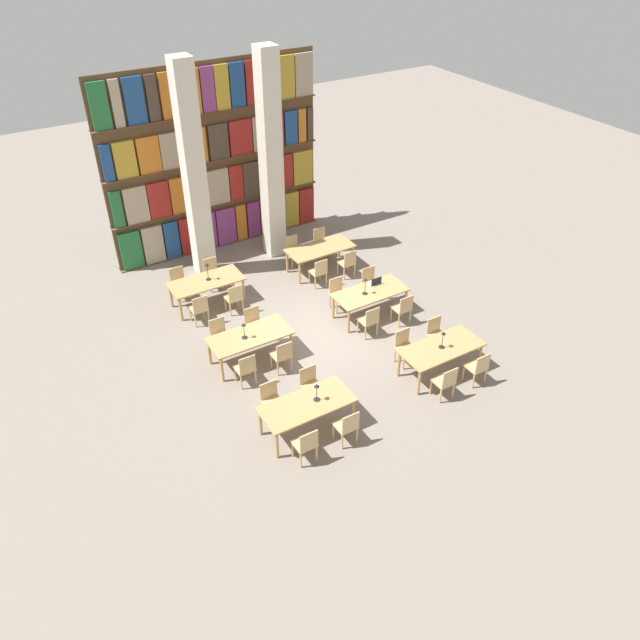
{
  "coord_description": "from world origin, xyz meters",
  "views": [
    {
      "loc": [
        -6.33,
        -10.85,
        9.52
      ],
      "look_at": [
        0.0,
        -0.28,
        0.67
      ],
      "focal_mm": 35.0,
      "sensor_mm": 36.0,
      "label": 1
    }
  ],
  "objects_px": {
    "chair_9": "(220,335)",
    "reading_table_5": "(320,250)",
    "chair_5": "(404,346)",
    "reading_table_4": "(206,283)",
    "chair_6": "(478,367)",
    "chair_22": "(348,263)",
    "chair_2": "(347,426)",
    "reading_table_1": "(441,350)",
    "chair_19": "(212,272)",
    "chair_20": "(319,271)",
    "chair_18": "(234,297)",
    "chair_15": "(370,282)",
    "chair_16": "(199,308)",
    "chair_11": "(254,323)",
    "reading_table_0": "(307,406)",
    "desk_lamp_1": "(443,337)",
    "chair_8": "(246,368)",
    "chair_1": "(271,400)",
    "laptop": "(375,282)",
    "reading_table_3": "(370,294)",
    "chair_7": "(436,333)",
    "chair_23": "(321,241)",
    "chair_0": "(306,444)",
    "desk_lamp_0": "(317,389)",
    "chair_13": "(338,293)",
    "chair_10": "(282,355)",
    "desk_lamp_2": "(244,328)",
    "desk_lamp_3": "(365,283)",
    "chair_21": "(294,249)",
    "chair_14": "(403,308)",
    "chair_17": "(179,282)",
    "pillar_left": "(194,175)",
    "reading_table_2": "(250,338)",
    "chair_12": "(369,320)",
    "desk_lamp_4": "(207,269)"
  },
  "relations": [
    {
      "from": "pillar_left",
      "to": "reading_table_0",
      "type": "relative_size",
      "value": 3.08
    },
    {
      "from": "chair_9",
      "to": "chair_23",
      "type": "bearing_deg",
      "value": -148.65
    },
    {
      "from": "chair_5",
      "to": "chair_19",
      "type": "bearing_deg",
      "value": -64.55
    },
    {
      "from": "desk_lamp_2",
      "to": "reading_table_1",
      "type": "bearing_deg",
      "value": -35.27
    },
    {
      "from": "chair_13",
      "to": "reading_table_3",
      "type": "bearing_deg",
      "value": 125.36
    },
    {
      "from": "reading_table_3",
      "to": "chair_19",
      "type": "height_order",
      "value": "chair_19"
    },
    {
      "from": "chair_1",
      "to": "chair_6",
      "type": "height_order",
      "value": "same"
    },
    {
      "from": "chair_9",
      "to": "chair_13",
      "type": "relative_size",
      "value": 1.0
    },
    {
      "from": "reading_table_1",
      "to": "chair_8",
      "type": "height_order",
      "value": "chair_8"
    },
    {
      "from": "reading_table_0",
      "to": "chair_23",
      "type": "relative_size",
      "value": 2.25
    },
    {
      "from": "pillar_left",
      "to": "reading_table_2",
      "type": "relative_size",
      "value": 3.08
    },
    {
      "from": "chair_5",
      "to": "chair_8",
      "type": "relative_size",
      "value": 1.0
    },
    {
      "from": "chair_19",
      "to": "chair_9",
      "type": "bearing_deg",
      "value": 70.5
    },
    {
      "from": "desk_lamp_4",
      "to": "chair_22",
      "type": "relative_size",
      "value": 0.57
    },
    {
      "from": "chair_19",
      "to": "chair_23",
      "type": "relative_size",
      "value": 1.0
    },
    {
      "from": "reading_table_1",
      "to": "reading_table_3",
      "type": "height_order",
      "value": "same"
    },
    {
      "from": "chair_2",
      "to": "reading_table_1",
      "type": "xyz_separation_m",
      "value": [
        3.05,
        0.77,
        0.19
      ]
    },
    {
      "from": "chair_16",
      "to": "chair_11",
      "type": "bearing_deg",
      "value": -54.58
    },
    {
      "from": "chair_2",
      "to": "reading_table_4",
      "type": "relative_size",
      "value": 0.44
    },
    {
      "from": "chair_14",
      "to": "chair_17",
      "type": "height_order",
      "value": "same"
    },
    {
      "from": "chair_2",
      "to": "desk_lamp_1",
      "type": "xyz_separation_m",
      "value": [
        3.04,
        0.76,
        0.57
      ]
    },
    {
      "from": "chair_19",
      "to": "chair_20",
      "type": "distance_m",
      "value": 2.98
    },
    {
      "from": "chair_9",
      "to": "reading_table_5",
      "type": "xyz_separation_m",
      "value": [
        4.04,
        2.02,
        0.19
      ]
    },
    {
      "from": "chair_5",
      "to": "reading_table_4",
      "type": "height_order",
      "value": "chair_5"
    },
    {
      "from": "chair_9",
      "to": "chair_18",
      "type": "height_order",
      "value": "same"
    },
    {
      "from": "chair_8",
      "to": "chair_16",
      "type": "xyz_separation_m",
      "value": [
        0.0,
        2.77,
        0.0
      ]
    },
    {
      "from": "chair_5",
      "to": "chair_8",
      "type": "height_order",
      "value": "same"
    },
    {
      "from": "chair_10",
      "to": "chair_19",
      "type": "distance_m",
      "value": 4.23
    },
    {
      "from": "reading_table_3",
      "to": "chair_21",
      "type": "xyz_separation_m",
      "value": [
        -0.4,
        3.39,
        -0.19
      ]
    },
    {
      "from": "chair_0",
      "to": "chair_12",
      "type": "xyz_separation_m",
      "value": [
        3.42,
        2.78,
        0.0
      ]
    },
    {
      "from": "laptop",
      "to": "chair_21",
      "type": "relative_size",
      "value": 0.37
    },
    {
      "from": "reading_table_0",
      "to": "desk_lamp_1",
      "type": "bearing_deg",
      "value": 0.37
    },
    {
      "from": "chair_0",
      "to": "desk_lamp_3",
      "type": "xyz_separation_m",
      "value": [
        3.75,
        3.5,
        0.6
      ]
    },
    {
      "from": "chair_7",
      "to": "chair_11",
      "type": "height_order",
      "value": "same"
    },
    {
      "from": "chair_0",
      "to": "chair_23",
      "type": "bearing_deg",
      "value": 56.92
    },
    {
      "from": "chair_6",
      "to": "chair_7",
      "type": "relative_size",
      "value": 1.0
    },
    {
      "from": "desk_lamp_3",
      "to": "chair_18",
      "type": "xyz_separation_m",
      "value": [
        -2.8,
        1.96,
        -0.6
      ]
    },
    {
      "from": "chair_6",
      "to": "chair_22",
      "type": "distance_m",
      "value": 5.41
    },
    {
      "from": "chair_9",
      "to": "reading_table_0",
      "type": "bearing_deg",
      "value": 97.76
    },
    {
      "from": "chair_6",
      "to": "chair_16",
      "type": "xyz_separation_m",
      "value": [
        -4.51,
        5.42,
        0.0
      ]
    },
    {
      "from": "chair_10",
      "to": "chair_11",
      "type": "relative_size",
      "value": 1.0
    },
    {
      "from": "chair_2",
      "to": "chair_7",
      "type": "relative_size",
      "value": 1.0
    },
    {
      "from": "desk_lamp_2",
      "to": "desk_lamp_4",
      "type": "distance_m",
      "value": 2.83
    },
    {
      "from": "chair_18",
      "to": "chair_15",
      "type": "bearing_deg",
      "value": -19.01
    },
    {
      "from": "chair_23",
      "to": "reading_table_0",
      "type": "bearing_deg",
      "value": 56.71
    },
    {
      "from": "chair_13",
      "to": "laptop",
      "type": "xyz_separation_m",
      "value": [
        0.83,
        -0.48,
        0.31
      ]
    },
    {
      "from": "chair_0",
      "to": "desk_lamp_0",
      "type": "height_order",
      "value": "desk_lamp_0"
    },
    {
      "from": "chair_9",
      "to": "desk_lamp_2",
      "type": "bearing_deg",
      "value": 113.05
    },
    {
      "from": "chair_1",
      "to": "laptop",
      "type": "bearing_deg",
      "value": -151.58
    },
    {
      "from": "reading_table_1",
      "to": "chair_19",
      "type": "height_order",
      "value": "chair_19"
    }
  ]
}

